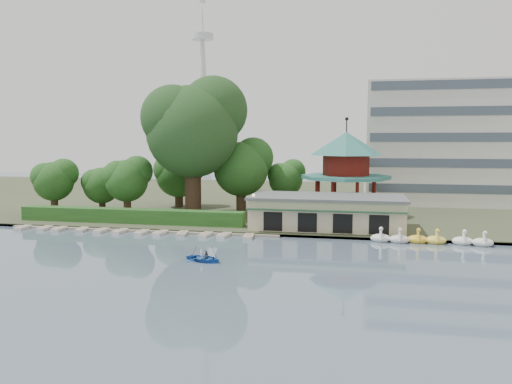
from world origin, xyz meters
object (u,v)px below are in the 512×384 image
(boathouse, at_px, (327,211))
(pavilion, at_px, (346,165))
(dock, at_px, (141,230))
(rowboat_with_passengers, at_px, (204,256))
(big_tree, at_px, (194,125))

(boathouse, height_order, pavilion, pavilion)
(dock, height_order, boathouse, boathouse)
(dock, bearing_deg, boathouse, 12.24)
(dock, xyz_separation_m, pavilion, (24.00, 14.80, 7.36))
(pavilion, height_order, rowboat_with_passengers, pavilion)
(boathouse, distance_m, big_tree, 22.56)
(big_tree, distance_m, rowboat_with_passengers, 28.29)
(dock, distance_m, rowboat_with_passengers, 17.43)
(pavilion, bearing_deg, dock, -148.34)
(boathouse, xyz_separation_m, rowboat_with_passengers, (-10.17, -17.56, -1.86))
(big_tree, height_order, rowboat_with_passengers, big_tree)
(dock, relative_size, rowboat_with_passengers, 5.88)
(dock, height_order, big_tree, big_tree)
(boathouse, distance_m, rowboat_with_passengers, 20.38)
(pavilion, relative_size, big_tree, 0.69)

